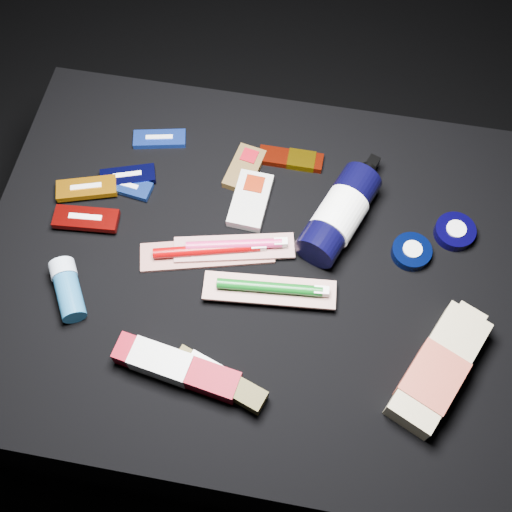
% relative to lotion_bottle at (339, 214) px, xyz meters
% --- Properties ---
extents(ground, '(3.00, 3.00, 0.00)m').
position_rel_lotion_bottle_xyz_m(ground, '(-0.15, -0.11, -0.44)').
color(ground, black).
rests_on(ground, ground).
extents(cloth_table, '(0.98, 0.78, 0.40)m').
position_rel_lotion_bottle_xyz_m(cloth_table, '(-0.15, -0.11, -0.24)').
color(cloth_table, black).
rests_on(cloth_table, ground).
extents(luna_bar_0, '(0.11, 0.06, 0.01)m').
position_rel_lotion_bottle_xyz_m(luna_bar_0, '(-0.37, 0.13, -0.03)').
color(luna_bar_0, blue).
rests_on(luna_bar_0, cloth_table).
extents(luna_bar_1, '(0.11, 0.05, 0.01)m').
position_rel_lotion_bottle_xyz_m(luna_bar_1, '(-0.41, 0.01, -0.03)').
color(luna_bar_1, '#1B3C9B').
rests_on(luna_bar_1, cloth_table).
extents(luna_bar_2, '(0.11, 0.07, 0.01)m').
position_rel_lotion_bottle_xyz_m(luna_bar_2, '(-0.41, 0.03, -0.03)').
color(luna_bar_2, black).
rests_on(luna_bar_2, cloth_table).
extents(luna_bar_3, '(0.12, 0.07, 0.01)m').
position_rel_lotion_bottle_xyz_m(luna_bar_3, '(-0.48, -0.01, -0.02)').
color(luna_bar_3, orange).
rests_on(luna_bar_3, cloth_table).
extents(luna_bar_4, '(0.12, 0.05, 0.02)m').
position_rel_lotion_bottle_xyz_m(luna_bar_4, '(-0.46, -0.08, -0.02)').
color(luna_bar_4, '#750806').
rests_on(luna_bar_4, cloth_table).
extents(clif_bar_0, '(0.07, 0.11, 0.02)m').
position_rel_lotion_bottle_xyz_m(clif_bar_0, '(-0.19, 0.09, -0.03)').
color(clif_bar_0, '#4E391A').
rests_on(clif_bar_0, cloth_table).
extents(clif_bar_1, '(0.07, 0.12, 0.02)m').
position_rel_lotion_bottle_xyz_m(clif_bar_1, '(-0.17, 0.02, -0.03)').
color(clif_bar_1, beige).
rests_on(clif_bar_1, cloth_table).
extents(power_bar, '(0.13, 0.04, 0.02)m').
position_rel_lotion_bottle_xyz_m(power_bar, '(-0.10, 0.13, -0.03)').
color(power_bar, '#6B1306').
rests_on(power_bar, cloth_table).
extents(lotion_bottle, '(0.14, 0.25, 0.08)m').
position_rel_lotion_bottle_xyz_m(lotion_bottle, '(0.00, 0.00, 0.00)').
color(lotion_bottle, black).
rests_on(lotion_bottle, cloth_table).
extents(cream_tin_upper, '(0.07, 0.07, 0.02)m').
position_rel_lotion_bottle_xyz_m(cream_tin_upper, '(0.22, 0.02, -0.03)').
color(cream_tin_upper, black).
rests_on(cream_tin_upper, cloth_table).
extents(cream_tin_lower, '(0.07, 0.07, 0.02)m').
position_rel_lotion_bottle_xyz_m(cream_tin_lower, '(0.14, -0.04, -0.03)').
color(cream_tin_lower, black).
rests_on(cream_tin_lower, cloth_table).
extents(bodywash_bottle, '(0.16, 0.24, 0.05)m').
position_rel_lotion_bottle_xyz_m(bodywash_bottle, '(0.20, -0.26, -0.02)').
color(bodywash_bottle, tan).
rests_on(bodywash_bottle, cloth_table).
extents(deodorant_stick, '(0.09, 0.12, 0.05)m').
position_rel_lotion_bottle_xyz_m(deodorant_stick, '(-0.45, -0.22, -0.02)').
color(deodorant_stick, '#1B5582').
rests_on(deodorant_stick, cloth_table).
extents(toothbrush_pack_0, '(0.25, 0.12, 0.03)m').
position_rel_lotion_bottle_xyz_m(toothbrush_pack_0, '(-0.22, -0.10, -0.03)').
color(toothbrush_pack_0, '#A9A19E').
rests_on(toothbrush_pack_0, cloth_table).
extents(toothbrush_pack_1, '(0.23, 0.10, 0.02)m').
position_rel_lotion_bottle_xyz_m(toothbrush_pack_1, '(-0.18, -0.09, -0.02)').
color(toothbrush_pack_1, silver).
rests_on(toothbrush_pack_1, cloth_table).
extents(toothbrush_pack_2, '(0.24, 0.08, 0.03)m').
position_rel_lotion_bottle_xyz_m(toothbrush_pack_2, '(-0.10, -0.16, -0.02)').
color(toothbrush_pack_2, silver).
rests_on(toothbrush_pack_2, cloth_table).
extents(toothpaste_carton_red, '(0.22, 0.08, 0.04)m').
position_rel_lotion_bottle_xyz_m(toothpaste_carton_red, '(-0.24, -0.33, -0.02)').
color(toothpaste_carton_red, maroon).
rests_on(toothpaste_carton_red, cloth_table).
extents(toothpaste_carton_green, '(0.17, 0.09, 0.03)m').
position_rel_lotion_bottle_xyz_m(toothpaste_carton_green, '(-0.16, -0.33, -0.02)').
color(toothpaste_carton_green, '#3F3613').
rests_on(toothpaste_carton_green, cloth_table).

